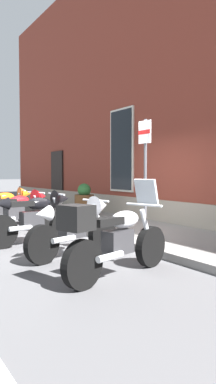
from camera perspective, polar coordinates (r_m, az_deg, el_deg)
name	(u,v)px	position (r m, az deg, el deg)	size (l,w,h in m)	color
ground_plane	(92,238)	(8.08, -2.57, -7.09)	(140.00, 140.00, 0.00)	#4C4C4F
sidewalk	(137,230)	(8.72, 4.44, -5.91)	(29.94, 2.42, 0.13)	slate
motorcycle_orange_sport	(4,205)	(10.12, -15.76, -1.96)	(0.62, 2.08, 1.02)	black
motorcycle_red_sport	(19,210)	(8.78, -13.61, -2.71)	(0.87, 2.13, 1.02)	black
motorcycle_black_sport	(38,215)	(7.43, -10.83, -3.56)	(0.62, 2.00, 1.06)	black
motorcycle_white_sport	(78,224)	(6.28, -4.66, -4.93)	(0.79, 1.95, 1.00)	black
motorcycle_silver_touring	(115,238)	(4.93, 1.05, -7.08)	(0.92, 2.01, 1.33)	black
parking_sign	(145,161)	(7.26, 5.75, 4.75)	(0.36, 0.07, 2.32)	#4C4C51
barrel_planter	(84,202)	(11.19, -3.69, -1.49)	(0.62, 0.62, 0.96)	brown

